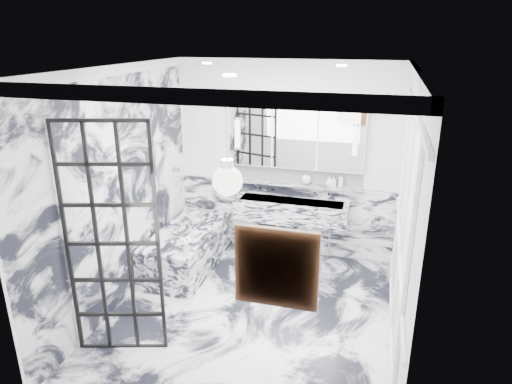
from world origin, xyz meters
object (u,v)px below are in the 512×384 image
(crittall_door, at_px, (113,244))
(trough_sink, at_px, (291,211))
(mirror_cabinet, at_px, (296,133))
(bathtub, at_px, (188,248))

(crittall_door, xyz_separation_m, trough_sink, (1.27, 2.48, -0.47))
(mirror_cabinet, height_order, bathtub, mirror_cabinet)
(mirror_cabinet, bearing_deg, bathtub, -147.94)
(trough_sink, relative_size, mirror_cabinet, 0.84)
(trough_sink, distance_m, mirror_cabinet, 1.10)
(trough_sink, bearing_deg, bathtub, -153.52)
(crittall_door, distance_m, mirror_cabinet, 3.01)
(bathtub, bearing_deg, trough_sink, 26.48)
(mirror_cabinet, xyz_separation_m, bathtub, (-1.32, -0.83, -1.54))
(bathtub, bearing_deg, mirror_cabinet, 32.06)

